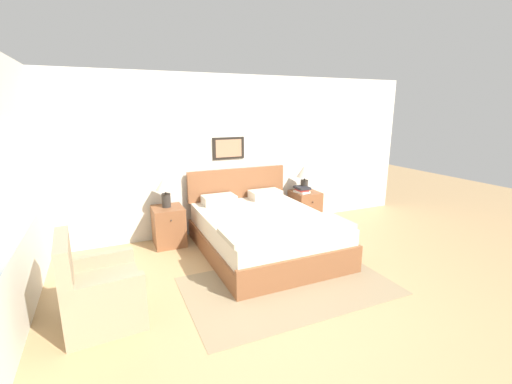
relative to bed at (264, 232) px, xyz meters
name	(u,v)px	position (x,y,z in m)	size (l,w,h in m)	color
ground_plane	(298,307)	(-0.29, -1.46, -0.31)	(16.00, 16.00, 0.00)	tan
wall_back	(218,155)	(-0.29, 1.17, 0.99)	(7.52, 0.09, 2.60)	beige
wall_left	(16,186)	(-2.88, -0.18, 1.00)	(0.08, 5.00, 2.60)	beige
area_rug_main	(289,286)	(-0.17, -1.04, -0.30)	(2.43, 1.49, 0.01)	#897556
bed	(264,232)	(0.00, 0.00, 0.00)	(1.72, 2.20, 1.08)	brown
armchair	(98,293)	(-2.22, -0.88, 0.00)	(0.76, 0.80, 0.93)	#998466
nightstand_near_window	(169,226)	(-1.23, 0.84, -0.01)	(0.45, 0.52, 0.60)	brown
nightstand_by_door	(305,208)	(1.23, 0.84, -0.01)	(0.45, 0.52, 0.60)	brown
table_lamp_near_window	(165,186)	(-1.23, 0.87, 0.62)	(0.29, 0.29, 0.49)	#2D2823
table_lamp_by_door	(305,173)	(1.22, 0.87, 0.62)	(0.29, 0.29, 0.49)	#2D2823
book_thick_bottom	(302,192)	(1.12, 0.79, 0.31)	(0.23, 0.28, 0.04)	silver
book_hardcover_middle	(302,190)	(1.12, 0.79, 0.35)	(0.16, 0.24, 0.04)	#B7332D
book_novel_upper	(302,188)	(1.12, 0.79, 0.39)	(0.22, 0.27, 0.04)	#232328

